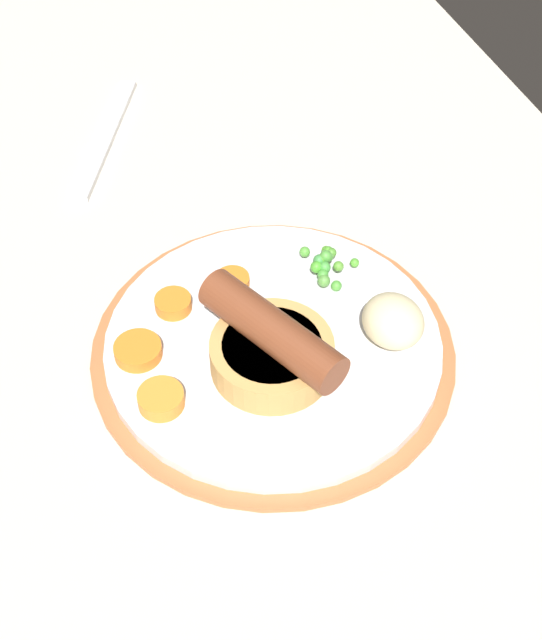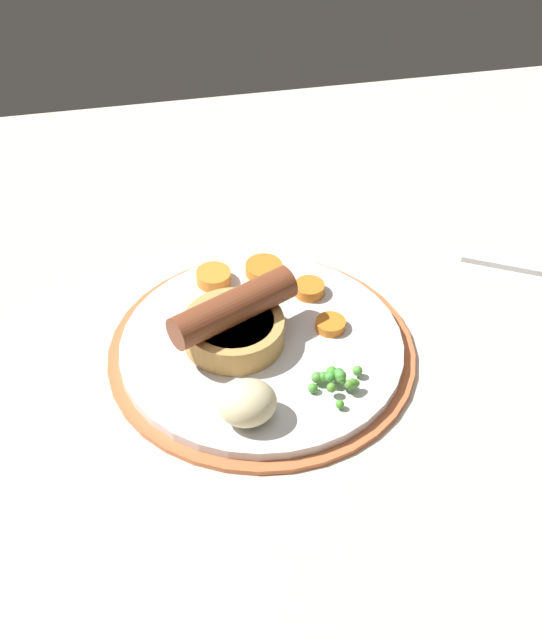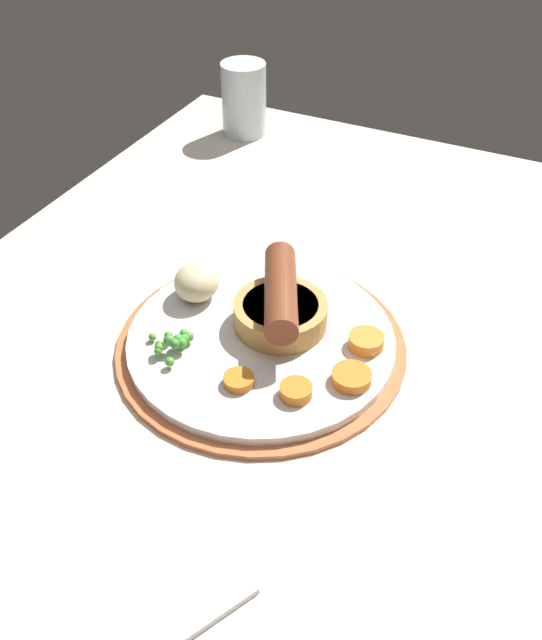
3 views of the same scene
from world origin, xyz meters
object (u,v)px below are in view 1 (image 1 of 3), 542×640
at_px(pea_pile, 325,263).
at_px(carrot_slice_3, 161,399).
at_px(fork, 105,137).
at_px(carrot_slice_2, 232,281).
at_px(dinner_plate, 273,347).
at_px(carrot_slice_5, 138,351).
at_px(potato_chunk_0, 393,321).
at_px(carrot_slice_1, 174,305).
at_px(sausage_pudding, 272,347).

bearing_deg(pea_pile, carrot_slice_3, -62.30).
relative_size(pea_pile, fork, 0.28).
bearing_deg(carrot_slice_3, carrot_slice_2, 138.73).
relative_size(dinner_plate, carrot_slice_2, 10.07).
xyz_separation_m(carrot_slice_5, fork, (-0.28, 0.04, -0.02)).
relative_size(potato_chunk_0, carrot_slice_2, 1.80).
bearing_deg(fork, carrot_slice_1, 27.57).
height_order(carrot_slice_2, fork, carrot_slice_2).
bearing_deg(carrot_slice_5, carrot_slice_1, 133.65).
relative_size(sausage_pudding, carrot_slice_5, 3.40).
distance_m(pea_pile, fork, 0.28).
relative_size(pea_pile, carrot_slice_1, 1.76).
bearing_deg(pea_pile, fork, -153.36).
bearing_deg(carrot_slice_2, carrot_slice_5, -62.53).
bearing_deg(carrot_slice_2, dinner_plate, 9.46).
distance_m(carrot_slice_3, fork, 0.33).
height_order(carrot_slice_2, carrot_slice_5, carrot_slice_5).
bearing_deg(pea_pile, carrot_slice_2, -99.36).
bearing_deg(potato_chunk_0, fork, -156.02).
distance_m(carrot_slice_3, carrot_slice_5, 0.05).
relative_size(sausage_pudding, potato_chunk_0, 2.44).
distance_m(carrot_slice_2, fork, 0.24).
xyz_separation_m(carrot_slice_3, carrot_slice_5, (-0.05, -0.00, -0.00)).
bearing_deg(carrot_slice_5, potato_chunk_0, 75.74).
height_order(dinner_plate, carrot_slice_3, carrot_slice_3).
xyz_separation_m(dinner_plate, potato_chunk_0, (0.03, 0.08, 0.03)).
bearing_deg(carrot_slice_3, carrot_slice_5, -174.79).
bearing_deg(carrot_slice_3, dinner_plate, 107.37).
xyz_separation_m(pea_pile, carrot_slice_1, (-0.00, -0.12, -0.01)).
bearing_deg(carrot_slice_1, carrot_slice_5, -46.35).
distance_m(dinner_plate, carrot_slice_5, 0.10).
xyz_separation_m(sausage_pudding, potato_chunk_0, (0.00, 0.09, -0.00)).
bearing_deg(carrot_slice_1, potato_chunk_0, 60.79).
distance_m(sausage_pudding, carrot_slice_3, 0.09).
bearing_deg(carrot_slice_1, dinner_plate, 48.28).
relative_size(sausage_pudding, carrot_slice_2, 4.40).
relative_size(carrot_slice_3, fork, 0.18).
xyz_separation_m(carrot_slice_2, fork, (-0.23, -0.05, -0.02)).
bearing_deg(carrot_slice_2, potato_chunk_0, 46.00).
bearing_deg(dinner_plate, fork, -168.40).
distance_m(dinner_plate, potato_chunk_0, 0.09).
xyz_separation_m(potato_chunk_0, carrot_slice_1, (-0.08, -0.14, -0.01)).
bearing_deg(carrot_slice_3, pea_pile, 117.70).
height_order(potato_chunk_0, fork, potato_chunk_0).
bearing_deg(dinner_plate, carrot_slice_2, -170.54).
height_order(carrot_slice_1, fork, carrot_slice_1).
xyz_separation_m(pea_pile, carrot_slice_3, (0.08, -0.16, -0.00)).
relative_size(pea_pile, potato_chunk_0, 1.02).
height_order(carrot_slice_3, fork, carrot_slice_3).
bearing_deg(carrot_slice_1, fork, -179.87).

